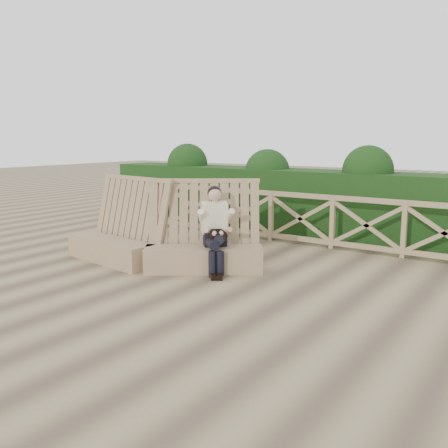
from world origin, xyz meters
The scene contains 5 objects.
ground centered at (0.00, 0.00, 0.00)m, with size 60.00×60.00×0.00m, color brown.
bench centered at (-1.30, 0.44, 0.39)m, with size 3.77×1.79×1.56m.
woman centered at (-0.24, 0.71, 0.76)m, with size 0.81×0.90×1.46m.
guardrail centered at (0.00, 3.50, 0.55)m, with size 10.10×0.09×1.10m.
hedge centered at (0.00, 4.70, 0.75)m, with size 12.00×1.20×1.50m, color black.
Camera 1 is at (4.57, -6.03, 2.26)m, focal length 40.00 mm.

